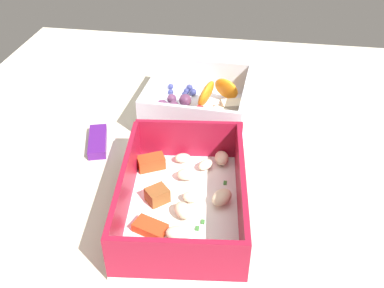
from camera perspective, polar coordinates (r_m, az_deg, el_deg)
The scene contains 5 objects.
table_surface at distance 61.47cm, azimuth -0.07°, elevation -1.53°, with size 80.00×80.00×2.00cm, color beige.
pasta_container at distance 50.88cm, azimuth -1.18°, elevation -6.87°, with size 21.85×15.96×5.91cm.
fruit_bowl at distance 67.17cm, azimuth 0.90°, elevation 5.13°, with size 16.04×15.48×5.85cm.
candy_bar at distance 62.91cm, azimuth -12.16°, elevation 0.34°, with size 7.00×2.40×1.20cm, color #51197A.
paper_cup_liner at distance 77.83cm, azimuth 0.16°, elevation 8.96°, with size 3.35×3.35×2.06cm, color white.
Camera 1 is at (-48.07, -7.68, 38.53)cm, focal length 41.00 mm.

